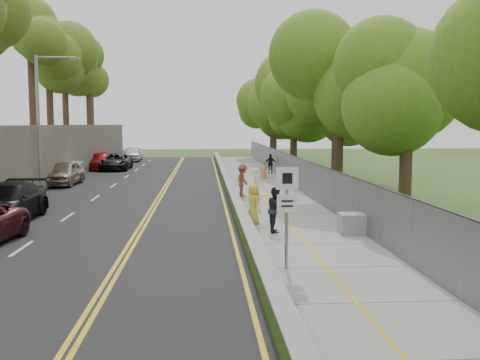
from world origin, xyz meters
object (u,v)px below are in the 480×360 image
object	(u,v)px
streetlight	(42,114)
painter_0	(253,204)
signpost	(287,201)
construction_barrel	(263,172)
person_far	(271,164)
concrete_block	(354,224)

from	to	relation	value
streetlight	painter_0	distance (m)	15.65
streetlight	painter_0	world-z (taller)	streetlight
signpost	construction_barrel	distance (m)	25.14
construction_barrel	person_far	world-z (taller)	person_far
streetlight	painter_0	bearing A→B (deg)	-42.41
person_far	signpost	bearing A→B (deg)	86.88
signpost	painter_0	distance (m)	6.87
construction_barrel	streetlight	bearing A→B (deg)	-149.66
construction_barrel	signpost	bearing A→B (deg)	-94.89
streetlight	painter_0	size ratio (longest dim) A/B	4.91
signpost	painter_0	size ratio (longest dim) A/B	1.90
painter_0	signpost	bearing A→B (deg)	158.75
signpost	person_far	world-z (taller)	signpost
signpost	concrete_block	size ratio (longest dim) A/B	2.76
person_far	construction_barrel	bearing A→B (deg)	77.34
streetlight	construction_barrel	bearing A→B (deg)	30.34
signpost	painter_0	world-z (taller)	signpost
person_far	painter_0	bearing A→B (deg)	84.18
construction_barrel	painter_0	distance (m)	18.40
painter_0	concrete_block	bearing A→B (deg)	-145.50
streetlight	signpost	size ratio (longest dim) A/B	2.58
painter_0	person_far	world-z (taller)	painter_0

